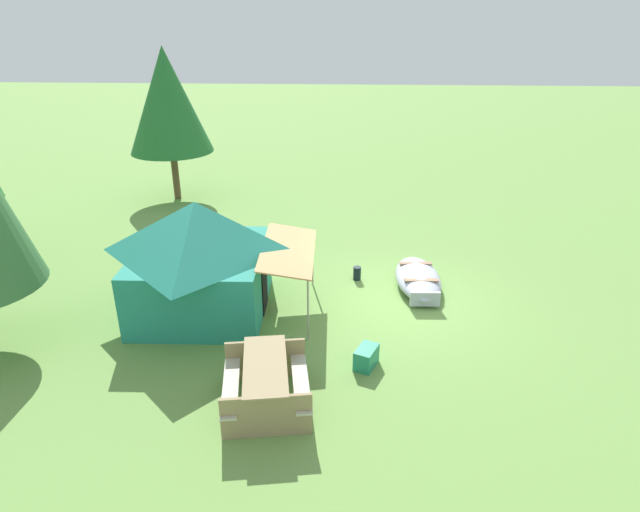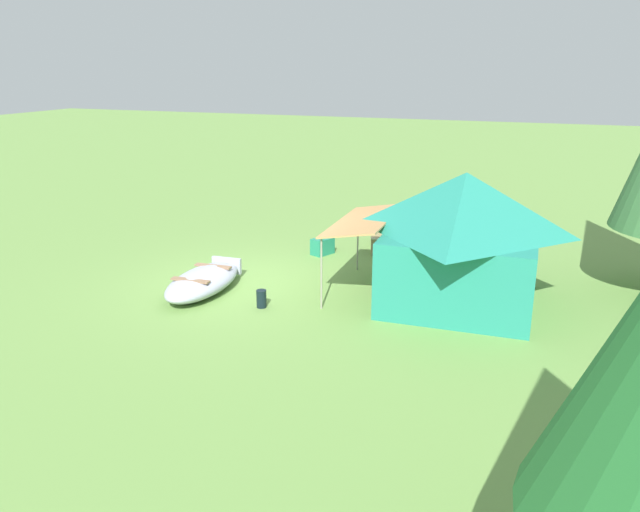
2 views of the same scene
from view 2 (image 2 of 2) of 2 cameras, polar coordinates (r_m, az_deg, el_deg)
The scene contains 6 objects.
ground_plane at distance 13.14m, azimuth -6.38°, elevation -2.56°, with size 80.00×80.00×0.00m, color #6B9747.
beached_rowboat at distance 12.77m, azimuth -10.51°, elevation -2.23°, with size 2.34×1.12×0.45m.
canvas_cabin_tent at distance 12.05m, azimuth 12.68°, elevation 1.75°, with size 3.21×3.98×2.49m.
picnic_table at distance 15.58m, azimuth 7.59°, elevation 2.42°, with size 1.92×1.66×0.80m.
cooler_box at distance 15.05m, azimuth 0.22°, elevation 0.89°, with size 0.53×0.32×0.39m, color #218263.
fuel_can at distance 11.86m, azimuth -5.30°, elevation -3.86°, with size 0.19×0.19×0.34m, color black.
Camera 2 is at (10.98, 5.73, 4.40)m, focal length 35.50 mm.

